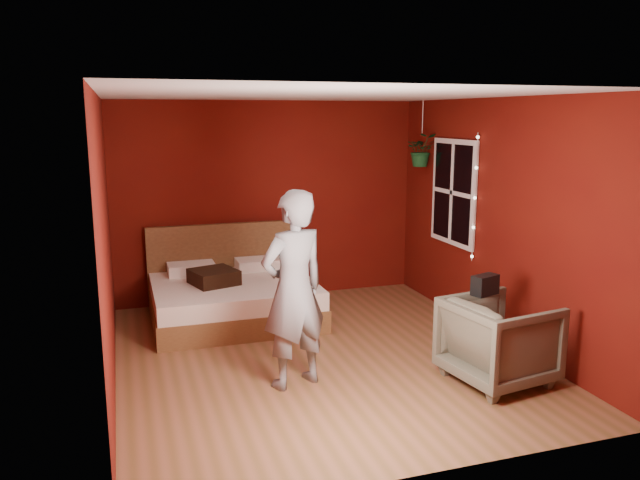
# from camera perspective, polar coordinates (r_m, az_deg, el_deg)

# --- Properties ---
(floor) EXTENTS (4.50, 4.50, 0.00)m
(floor) POSITION_cam_1_polar(r_m,az_deg,el_deg) (6.47, 0.10, -10.56)
(floor) COLOR brown
(floor) RESTS_ON ground
(room_walls) EXTENTS (4.04, 4.54, 2.62)m
(room_walls) POSITION_cam_1_polar(r_m,az_deg,el_deg) (6.05, 0.11, 4.37)
(room_walls) COLOR #591209
(room_walls) RESTS_ON ground
(window) EXTENTS (0.05, 0.97, 1.27)m
(window) POSITION_cam_1_polar(r_m,az_deg,el_deg) (7.69, 12.07, 4.28)
(window) COLOR white
(window) RESTS_ON room_walls
(fairy_lights) EXTENTS (0.04, 0.04, 1.45)m
(fairy_lights) POSITION_cam_1_polar(r_m,az_deg,el_deg) (7.23, 13.97, 3.76)
(fairy_lights) COLOR silver
(fairy_lights) RESTS_ON room_walls
(bed) EXTENTS (1.90, 1.62, 1.05)m
(bed) POSITION_cam_1_polar(r_m,az_deg,el_deg) (7.60, -8.00, -5.13)
(bed) COLOR brown
(bed) RESTS_ON ground
(person) EXTENTS (0.76, 0.62, 1.79)m
(person) POSITION_cam_1_polar(r_m,az_deg,el_deg) (5.54, -2.43, -4.57)
(person) COLOR slate
(person) RESTS_ON ground
(armchair) EXTENTS (0.98, 0.96, 0.79)m
(armchair) POSITION_cam_1_polar(r_m,az_deg,el_deg) (5.98, 16.03, -8.85)
(armchair) COLOR #605D4C
(armchair) RESTS_ON ground
(handbag) EXTENTS (0.29, 0.21, 0.19)m
(handbag) POSITION_cam_1_polar(r_m,az_deg,el_deg) (5.96, 14.85, -3.99)
(handbag) COLOR black
(handbag) RESTS_ON armchair
(throw_pillow) EXTENTS (0.60, 0.60, 0.17)m
(throw_pillow) POSITION_cam_1_polar(r_m,az_deg,el_deg) (7.39, -9.69, -3.34)
(throw_pillow) COLOR black
(throw_pillow) RESTS_ON bed
(hanging_plant) EXTENTS (0.48, 0.45, 0.84)m
(hanging_plant) POSITION_cam_1_polar(r_m,az_deg,el_deg) (8.21, 9.28, 8.13)
(hanging_plant) COLOR silver
(hanging_plant) RESTS_ON room_walls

